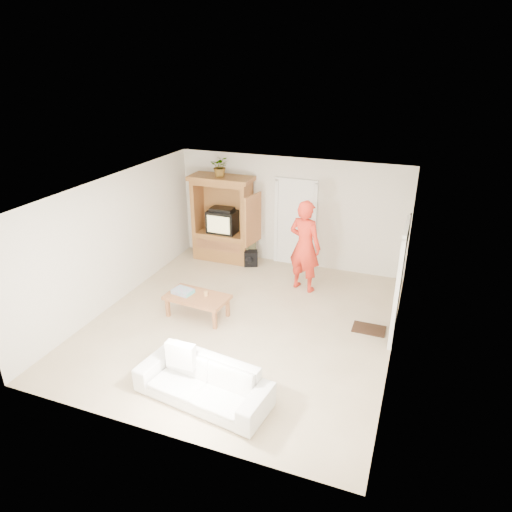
{
  "coord_description": "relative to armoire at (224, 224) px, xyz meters",
  "views": [
    {
      "loc": [
        2.88,
        -6.92,
        4.66
      ],
      "look_at": [
        0.05,
        0.6,
        1.15
      ],
      "focal_mm": 32.0,
      "sensor_mm": 36.0,
      "label": 1
    }
  ],
  "objects": [
    {
      "name": "wall_right",
      "position": [
        4.33,
        -2.66,
        0.39
      ],
      "size": [
        0.0,
        6.0,
        6.0
      ],
      "primitive_type": "plane",
      "rotation": [
        1.57,
        0.0,
        -1.57
      ],
      "color": "silver",
      "rests_on": "floor"
    },
    {
      "name": "backpack_black",
      "position": [
        0.8,
        -0.22,
        -0.71
      ],
      "size": [
        0.37,
        0.31,
        0.4
      ],
      "primitive_type": null,
      "rotation": [
        0.0,
        0.0,
        0.42
      ],
      "color": "black",
      "rests_on": "floor"
    },
    {
      "name": "wall_front",
      "position": [
        1.58,
        -5.66,
        0.39
      ],
      "size": [
        5.5,
        0.0,
        5.5
      ],
      "primitive_type": "plane",
      "rotation": [
        -1.57,
        0.0,
        0.0
      ],
      "color": "silver",
      "rests_on": "floor"
    },
    {
      "name": "floor",
      "position": [
        1.58,
        -2.66,
        -0.91
      ],
      "size": [
        6.0,
        6.0,
        0.0
      ],
      "primitive_type": "plane",
      "color": "tan",
      "rests_on": "ground"
    },
    {
      "name": "sofa",
      "position": [
        1.84,
        -4.83,
        -0.61
      ],
      "size": [
        2.11,
        1.07,
        0.59
      ],
      "primitive_type": "imported",
      "rotation": [
        0.0,
        0.0,
        -0.14
      ],
      "color": "silver",
      "rests_on": "floor"
    },
    {
      "name": "candle",
      "position": [
        0.84,
        -2.7,
        -0.41
      ],
      "size": [
        0.08,
        0.08,
        0.1
      ],
      "primitive_type": "cylinder",
      "color": "tan",
      "rests_on": "coffee_table"
    },
    {
      "name": "man",
      "position": [
        2.29,
        -0.9,
        0.09
      ],
      "size": [
        0.84,
        0.66,
        2.01
      ],
      "primitive_type": "imported",
      "rotation": [
        0.0,
        0.0,
        2.86
      ],
      "color": "red",
      "rests_on": "floor"
    },
    {
      "name": "door_back",
      "position": [
        1.73,
        0.31,
        0.11
      ],
      "size": [
        0.85,
        0.05,
        2.04
      ],
      "primitive_type": "cube",
      "color": "white",
      "rests_on": "floor"
    },
    {
      "name": "plant",
      "position": [
        -0.02,
        -0.03,
        1.43
      ],
      "size": [
        0.52,
        0.48,
        0.48
      ],
      "primitive_type": "imported",
      "rotation": [
        0.0,
        0.0,
        0.27
      ],
      "color": "#4C7238",
      "rests_on": "armoire"
    },
    {
      "name": "coffee_table",
      "position": [
        0.67,
        -2.75,
        -0.52
      ],
      "size": [
        1.25,
        0.75,
        0.45
      ],
      "rotation": [
        0.0,
        0.0,
        -0.08
      ],
      "color": "#A36538",
      "rests_on": "floor"
    },
    {
      "name": "ceiling",
      "position": [
        1.58,
        -2.66,
        1.69
      ],
      "size": [
        6.0,
        6.0,
        0.0
      ],
      "primitive_type": "plane",
      "rotation": [
        3.14,
        0.0,
        0.0
      ],
      "color": "white",
      "rests_on": "floor"
    },
    {
      "name": "towel",
      "position": [
        0.37,
        -2.75,
        -0.42
      ],
      "size": [
        0.42,
        0.34,
        0.08
      ],
      "primitive_type": "cube",
      "rotation": [
        0.0,
        0.0,
        -0.17
      ],
      "color": "#C34180",
      "rests_on": "coffee_table"
    },
    {
      "name": "wall_left",
      "position": [
        -1.17,
        -2.66,
        0.39
      ],
      "size": [
        0.0,
        6.0,
        6.0
      ],
      "primitive_type": "plane",
      "rotation": [
        1.57,
        0.0,
        1.57
      ],
      "color": "silver",
      "rests_on": "floor"
    },
    {
      "name": "doorway_right",
      "position": [
        4.3,
        -2.06,
        0.11
      ],
      "size": [
        0.05,
        0.9,
        2.04
      ],
      "primitive_type": "cube",
      "color": "black",
      "rests_on": "floor"
    },
    {
      "name": "armoire",
      "position": [
        0.0,
        0.0,
        0.0
      ],
      "size": [
        1.82,
        1.14,
        2.1
      ],
      "color": "olive",
      "rests_on": "floor"
    },
    {
      "name": "wall_back",
      "position": [
        1.58,
        0.34,
        0.39
      ],
      "size": [
        5.5,
        0.0,
        5.5
      ],
      "primitive_type": "plane",
      "rotation": [
        1.57,
        0.0,
        0.0
      ],
      "color": "silver",
      "rests_on": "floor"
    },
    {
      "name": "framed_picture",
      "position": [
        4.31,
        -0.76,
        0.69
      ],
      "size": [
        0.03,
        0.6,
        0.48
      ],
      "primitive_type": "cube",
      "color": "black",
      "rests_on": "wall_right"
    },
    {
      "name": "backpack_olive",
      "position": [
        0.69,
        -0.06,
        -0.59
      ],
      "size": [
        0.39,
        0.34,
        0.64
      ],
      "primitive_type": null,
      "rotation": [
        0.0,
        0.0,
        0.3
      ],
      "color": "#47442B",
      "rests_on": "floor"
    },
    {
      "name": "doormat",
      "position": [
        3.88,
        -2.06,
        -0.9
      ],
      "size": [
        0.6,
        0.4,
        0.02
      ],
      "primitive_type": "cube",
      "color": "#382316",
      "rests_on": "floor"
    }
  ]
}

